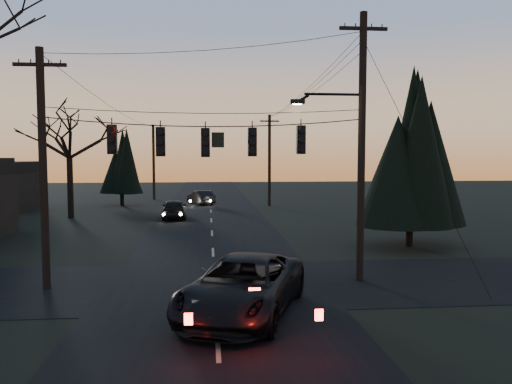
{
  "coord_description": "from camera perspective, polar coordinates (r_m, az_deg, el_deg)",
  "views": [
    {
      "loc": [
        -0.22,
        -8.2,
        4.77
      ],
      "look_at": [
        1.35,
        8.07,
        3.56
      ],
      "focal_mm": 35.0,
      "sensor_mm": 36.0,
      "label": 1
    }
  ],
  "objects": [
    {
      "name": "main_road",
      "position": [
        28.6,
        -5.02,
        -5.35
      ],
      "size": [
        8.0,
        120.0,
        0.02
      ],
      "primitive_type": "cube",
      "color": "black",
      "rests_on": "ground"
    },
    {
      "name": "cross_road",
      "position": [
        18.81,
        -4.75,
        -10.43
      ],
      "size": [
        60.0,
        7.0,
        0.02
      ],
      "primitive_type": "cube",
      "color": "black",
      "rests_on": "ground"
    },
    {
      "name": "utility_pole_right",
      "position": [
        19.66,
        11.74,
        -9.88
      ],
      "size": [
        5.0,
        0.3,
        10.0
      ],
      "primitive_type": null,
      "color": "black",
      "rests_on": "ground"
    },
    {
      "name": "utility_pole_left",
      "position": [
        19.68,
        -22.79,
        -10.11
      ],
      "size": [
        1.8,
        0.3,
        8.5
      ],
      "primitive_type": null,
      "color": "black",
      "rests_on": "ground"
    },
    {
      "name": "utility_pole_far_r",
      "position": [
        46.79,
        1.54,
        -1.6
      ],
      "size": [
        1.8,
        0.3,
        8.5
      ],
      "primitive_type": null,
      "color": "black",
      "rests_on": "ground"
    },
    {
      "name": "utility_pole_far_l",
      "position": [
        54.71,
        -11.56,
        -0.83
      ],
      "size": [
        0.3,
        0.3,
        8.0
      ],
      "primitive_type": null,
      "color": "black",
      "rests_on": "ground"
    },
    {
      "name": "span_signal_assembly",
      "position": [
        18.21,
        -5.61,
        5.83
      ],
      "size": [
        11.5,
        0.44,
        1.55
      ],
      "color": "black",
      "rests_on": "ground"
    },
    {
      "name": "evergreen_right",
      "position": [
        26.99,
        17.32,
        4.43
      ],
      "size": [
        4.35,
        4.35,
        8.7
      ],
      "color": "black",
      "rests_on": "ground"
    },
    {
      "name": "bare_tree_dist",
      "position": [
        40.1,
        -20.61,
        6.24
      ],
      "size": [
        6.24,
        6.24,
        9.1
      ],
      "color": "black",
      "rests_on": "ground"
    },
    {
      "name": "evergreen_dist",
      "position": [
        48.52,
        -15.12,
        2.9
      ],
      "size": [
        3.56,
        3.56,
        6.32
      ],
      "color": "black",
      "rests_on": "ground"
    },
    {
      "name": "suv_near",
      "position": [
        15.14,
        -1.5,
        -10.77
      ],
      "size": [
        4.79,
        6.71,
        1.7
      ],
      "primitive_type": "imported",
      "rotation": [
        0.0,
        0.0,
        -0.36
      ],
      "color": "black",
      "rests_on": "ground"
    },
    {
      "name": "sedan_oncoming_a",
      "position": [
        37.83,
        -9.33,
        -1.93
      ],
      "size": [
        1.95,
        4.4,
        1.47
      ],
      "primitive_type": "imported",
      "rotation": [
        0.0,
        0.0,
        3.19
      ],
      "color": "black",
      "rests_on": "ground"
    },
    {
      "name": "sedan_oncoming_b",
      "position": [
        48.43,
        -6.35,
        -0.64
      ],
      "size": [
        2.9,
        4.26,
        1.33
      ],
      "primitive_type": "imported",
      "rotation": [
        0.0,
        0.0,
        3.55
      ],
      "color": "black",
      "rests_on": "ground"
    }
  ]
}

